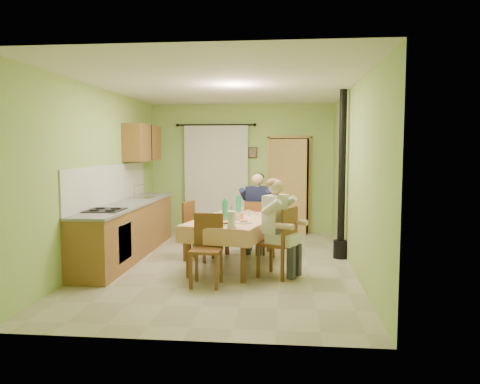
# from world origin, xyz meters

# --- Properties ---
(floor) EXTENTS (4.00, 6.00, 0.01)m
(floor) POSITION_xyz_m (0.00, 0.00, 0.00)
(floor) COLOR tan
(floor) RESTS_ON ground
(room_shell) EXTENTS (4.04, 6.04, 2.82)m
(room_shell) POSITION_xyz_m (0.00, 0.00, 1.82)
(room_shell) COLOR #A1C565
(room_shell) RESTS_ON ground
(kitchen_run) EXTENTS (0.64, 3.64, 1.56)m
(kitchen_run) POSITION_xyz_m (-1.71, 0.40, 0.48)
(kitchen_run) COLOR brown
(kitchen_run) RESTS_ON ground
(upper_cabinets) EXTENTS (0.35, 1.40, 0.70)m
(upper_cabinets) POSITION_xyz_m (-1.82, 1.70, 1.95)
(upper_cabinets) COLOR brown
(upper_cabinets) RESTS_ON room_shell
(curtain) EXTENTS (1.70, 0.07, 2.22)m
(curtain) POSITION_xyz_m (-0.55, 2.90, 1.26)
(curtain) COLOR black
(curtain) RESTS_ON ground
(doorway) EXTENTS (0.96, 0.32, 2.15)m
(doorway) POSITION_xyz_m (1.04, 2.91, 1.05)
(doorway) COLOR black
(doorway) RESTS_ON ground
(dining_table) EXTENTS (1.49, 2.03, 0.76)m
(dining_table) POSITION_xyz_m (0.18, -0.17, 0.38)
(dining_table) COLOR tan
(dining_table) RESTS_ON ground
(tableware) EXTENTS (0.70, 1.68, 0.33)m
(tableware) POSITION_xyz_m (0.18, -0.27, 0.83)
(tableware) COLOR white
(tableware) RESTS_ON dining_table
(chair_far) EXTENTS (0.44, 0.44, 0.93)m
(chair_far) POSITION_xyz_m (0.48, 0.83, 0.29)
(chair_far) COLOR brown
(chair_far) RESTS_ON ground
(chair_near) EXTENTS (0.42, 0.42, 0.96)m
(chair_near) POSITION_xyz_m (-0.08, -1.17, 0.29)
(chair_near) COLOR brown
(chair_near) RESTS_ON ground
(chair_right) EXTENTS (0.60, 0.60, 1.01)m
(chair_right) POSITION_xyz_m (0.87, -0.65, 0.29)
(chair_right) COLOR brown
(chair_right) RESTS_ON ground
(chair_left) EXTENTS (0.50, 0.50, 0.97)m
(chair_left) POSITION_xyz_m (-0.46, 0.25, 0.29)
(chair_left) COLOR brown
(chair_left) RESTS_ON ground
(man_far) EXTENTS (0.63, 0.53, 1.39)m
(man_far) POSITION_xyz_m (0.48, 0.84, 0.88)
(man_far) COLOR #141938
(man_far) RESTS_ON chair_far
(man_right) EXTENTS (0.61, 0.65, 1.39)m
(man_right) POSITION_xyz_m (0.85, -0.65, 0.88)
(man_right) COLOR beige
(man_right) RESTS_ON chair_right
(stove_flue) EXTENTS (0.24, 0.24, 2.80)m
(stove_flue) POSITION_xyz_m (1.90, 0.60, 1.02)
(stove_flue) COLOR black
(stove_flue) RESTS_ON ground
(picture_back) EXTENTS (0.19, 0.03, 0.23)m
(picture_back) POSITION_xyz_m (0.25, 2.97, 1.75)
(picture_back) COLOR black
(picture_back) RESTS_ON room_shell
(picture_right) EXTENTS (0.03, 0.31, 0.21)m
(picture_right) POSITION_xyz_m (1.97, 1.20, 1.85)
(picture_right) COLOR brown
(picture_right) RESTS_ON room_shell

